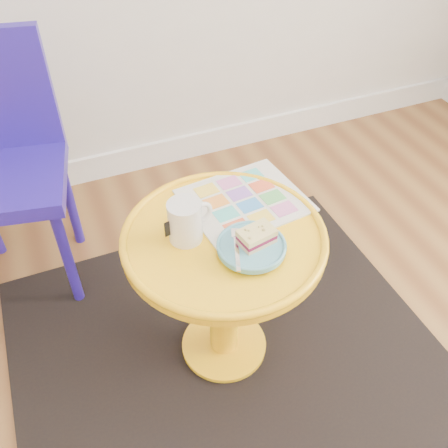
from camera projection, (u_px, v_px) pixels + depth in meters
name	position (u px, v px, depth m)	size (l,w,h in m)	color
rug	(224.00, 346.00, 1.61)	(1.30, 1.10, 0.01)	black
side_table	(224.00, 272.00, 1.37)	(0.53, 0.53, 0.50)	yellow
chair	(2.00, 155.00, 1.56)	(0.44, 0.44, 0.84)	#261692
newspaper	(244.00, 200.00, 1.37)	(0.31, 0.27, 0.01)	silver
mug	(186.00, 220.00, 1.23)	(0.12, 0.09, 0.11)	silver
plate	(251.00, 247.00, 1.22)	(0.17, 0.17, 0.02)	#539DB0
cake_slice	(257.00, 236.00, 1.21)	(0.10, 0.07, 0.04)	#D3BC8C
fork	(237.00, 247.00, 1.20)	(0.06, 0.14, 0.00)	silver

